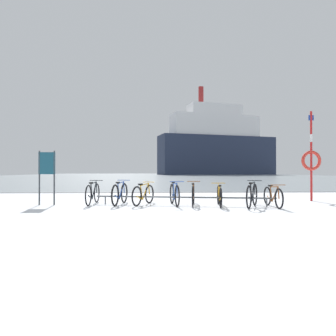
% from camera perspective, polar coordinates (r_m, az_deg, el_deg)
% --- Properties ---
extents(ground, '(80.00, 132.00, 0.08)m').
position_cam_1_polar(ground, '(59.90, -0.68, -1.68)').
color(ground, white).
extents(bike_rack, '(5.92, 1.15, 0.31)m').
position_cam_1_polar(bike_rack, '(10.02, 2.88, -5.65)').
color(bike_rack, '#4C5156').
rests_on(bike_rack, ground).
extents(bicycle_0, '(0.46, 1.80, 0.83)m').
position_cam_1_polar(bicycle_0, '(10.71, -14.17, -4.75)').
color(bicycle_0, black).
rests_on(bicycle_0, ground).
extents(bicycle_1, '(0.50, 1.73, 0.84)m').
position_cam_1_polar(bicycle_1, '(10.43, -9.17, -4.85)').
color(bicycle_1, black).
rests_on(bicycle_1, ground).
extents(bicycle_2, '(0.74, 1.49, 0.78)m').
position_cam_1_polar(bicycle_2, '(10.26, -4.72, -5.08)').
color(bicycle_2, black).
rests_on(bicycle_2, ground).
extents(bicycle_3, '(0.46, 1.68, 0.83)m').
position_cam_1_polar(bicycle_3, '(10.08, 1.24, -5.04)').
color(bicycle_3, black).
rests_on(bicycle_3, ground).
extents(bicycle_4, '(0.46, 1.74, 0.80)m').
position_cam_1_polar(bicycle_4, '(10.11, 4.85, -5.08)').
color(bicycle_4, black).
rests_on(bicycle_4, ground).
extents(bicycle_5, '(0.46, 1.70, 0.75)m').
position_cam_1_polar(bicycle_5, '(9.97, 9.80, -5.26)').
color(bicycle_5, black).
rests_on(bicycle_5, ground).
extents(bicycle_6, '(0.87, 1.52, 0.85)m').
position_cam_1_polar(bicycle_6, '(9.94, 15.77, -5.03)').
color(bicycle_6, black).
rests_on(bicycle_6, ground).
extents(bicycle_7, '(0.46, 1.61, 0.74)m').
position_cam_1_polar(bicycle_7, '(10.16, 19.42, -5.19)').
color(bicycle_7, black).
rests_on(bicycle_7, ground).
extents(info_sign, '(0.55, 0.06, 1.85)m').
position_cam_1_polar(info_sign, '(10.94, -22.15, -0.09)').
color(info_sign, '#33383D').
rests_on(info_sign, ground).
extents(rescue_post, '(0.78, 0.12, 3.47)m').
position_cam_1_polar(rescue_post, '(12.78, 25.71, 1.65)').
color(rescue_post, red).
rests_on(rescue_post, ground).
extents(ferry_ship, '(36.84, 16.98, 26.43)m').
position_cam_1_polar(ferry_ship, '(92.41, 9.25, 4.26)').
color(ferry_ship, '#232D47').
rests_on(ferry_ship, ground).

